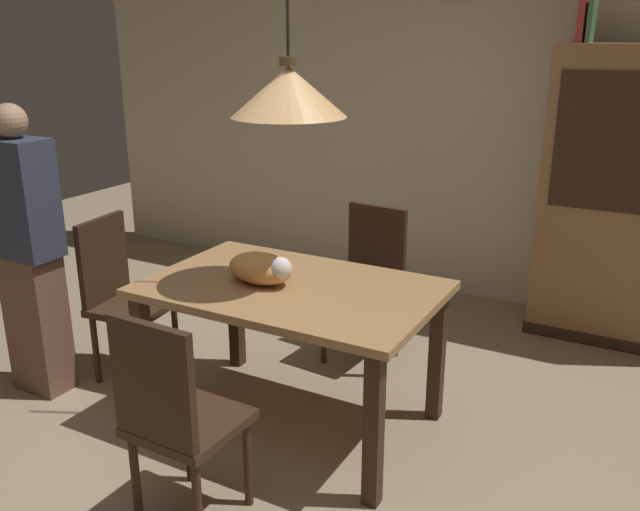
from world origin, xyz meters
name	(u,v)px	position (x,y,z in m)	size (l,w,h in m)	color
ground	(261,470)	(0.00, 0.00, 0.00)	(10.00, 10.00, 0.00)	#998466
back_wall	(458,100)	(0.00, 2.65, 1.45)	(6.40, 0.10, 2.90)	beige
dining_table	(292,305)	(-0.08, 0.43, 0.65)	(1.40, 0.90, 0.75)	#A87A4C
chair_far_back	(368,277)	(-0.07, 1.30, 0.51)	(0.43, 0.43, 0.93)	#382316
chair_left_side	(121,291)	(-1.21, 0.42, 0.51)	(0.44, 0.44, 0.93)	#382316
chair_near_front	(175,414)	(-0.08, -0.45, 0.51)	(0.41, 0.41, 0.93)	#382316
cat_sleeping	(262,268)	(-0.22, 0.38, 0.83)	(0.39, 0.24, 0.16)	#E59951
pendant_lamp	(289,91)	(-0.08, 0.43, 1.66)	(0.52, 0.52, 1.30)	#E0A86B
hutch_bookcase	(635,206)	(1.27, 2.32, 0.89)	(1.12, 0.45, 1.85)	olive
book_red_tall	(583,18)	(0.84, 2.32, 1.99)	(0.04, 0.22, 0.28)	#B73833
book_green_slim	(592,20)	(0.89, 2.32, 1.98)	(0.03, 0.20, 0.26)	#427A4C
person_standing	(28,254)	(-1.49, 0.07, 0.79)	(0.36, 0.22, 1.58)	brown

